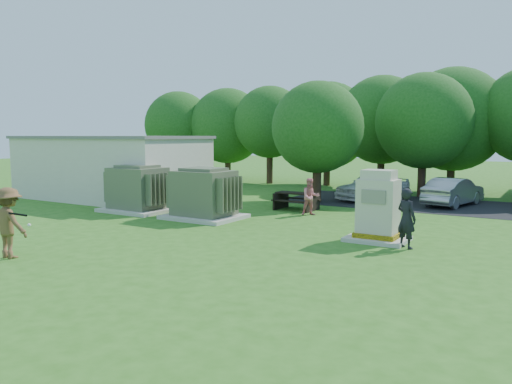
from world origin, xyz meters
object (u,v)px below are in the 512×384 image
Objects in this scene: picnic_table at (296,199)px; car_white at (373,186)px; car_silver_a at (453,192)px; transformer_left at (138,190)px; generator_cabinet at (378,210)px; person_at_picnic at (310,197)px; person_by_generator at (406,218)px; batter at (9,223)px; transformer_right at (204,195)px.

car_white is (1.85, 5.16, 0.25)m from picnic_table.
transformer_left is at bearing 51.62° from car_silver_a.
generator_cabinet reaches higher than picnic_table.
person_by_generator is at bearing -79.76° from person_at_picnic.
batter is at bearing -149.99° from person_at_picnic.
generator_cabinet is 9.88m from car_silver_a.
person_at_picnic is at bearing -12.00° from person_by_generator.
batter reaches higher than person_at_picnic.
generator_cabinet is 0.56× the size of car_silver_a.
transformer_left is 1.90× the size of person_at_picnic.
picnic_table is at bearing 138.74° from generator_cabinet.
transformer_left is at bearing -71.05° from batter.
transformer_right is 0.69× the size of car_white.
car_white reaches higher than picnic_table.
person_at_picnic is 0.36× the size of car_white.
car_white is 3.96m from car_silver_a.
person_by_generator is (8.49, -1.15, -0.06)m from transformer_right.
transformer_right is 4.51m from person_at_picnic.
person_by_generator is (12.19, -1.15, -0.06)m from transformer_left.
batter is at bearing -80.96° from car_white.
car_white is at bearing -107.14° from batter.
person_by_generator is at bearing 105.96° from car_silver_a.
transformer_left reaches higher than car_white.
transformer_left is at bearing 177.10° from generator_cabinet.
person_at_picnic is at bearing 66.83° from car_silver_a.
transformer_left is 8.69m from batter.
batter is at bearing 64.59° from person_by_generator.
person_at_picnic is 7.79m from car_silver_a.
batter is at bearing -102.30° from picnic_table.
picnic_table is (2.14, 4.08, -0.47)m from transformer_right.
car_silver_a is at bearing -118.54° from batter.
batter is 17.89m from car_white.
person_by_generator is 10.46m from car_silver_a.
generator_cabinet is at bearing -47.05° from car_white.
car_silver_a is (7.95, 9.30, -0.29)m from transformer_right.
person_at_picnic is (-5.14, 4.15, -0.12)m from person_by_generator.
picnic_table is (5.84, 4.08, -0.47)m from transformer_left.
generator_cabinet is at bearing -41.26° from picnic_table.
transformer_right is 4.63m from picnic_table.
car_silver_a is at bearing -60.10° from person_by_generator.
transformer_right is 8.10m from batter.
picnic_table is at bearing 54.97° from car_silver_a.
car_white is at bearing 70.27° from picnic_table.
transformer_right is 1.65× the size of person_by_generator.
generator_cabinet is 10.38m from car_white.
picnic_table is at bearing -104.87° from batter.
generator_cabinet is at bearing 99.98° from car_silver_a.
car_white reaches higher than car_silver_a.
transformer_left is 7.67m from person_at_picnic.
picnic_table is at bearing 97.83° from person_at_picnic.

